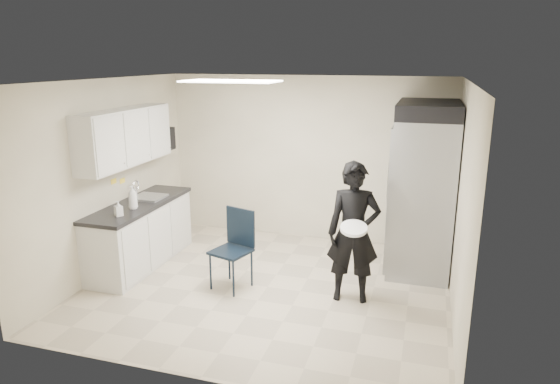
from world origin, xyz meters
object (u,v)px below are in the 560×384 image
(lower_counter, at_px, (141,235))
(man_tuxedo, at_px, (354,233))
(commercial_fridge, at_px, (423,194))
(folding_chair, at_px, (231,252))

(lower_counter, relative_size, man_tuxedo, 1.11)
(commercial_fridge, relative_size, man_tuxedo, 1.23)
(commercial_fridge, relative_size, folding_chair, 2.13)
(commercial_fridge, bearing_deg, lower_counter, -164.12)
(folding_chair, height_order, man_tuxedo, man_tuxedo)
(folding_chair, bearing_deg, man_tuxedo, 22.64)
(commercial_fridge, height_order, folding_chair, commercial_fridge)
(lower_counter, distance_m, folding_chair, 1.55)
(lower_counter, height_order, folding_chair, folding_chair)
(folding_chair, distance_m, man_tuxedo, 1.57)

